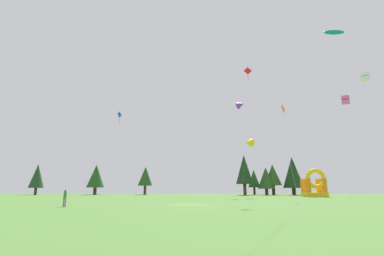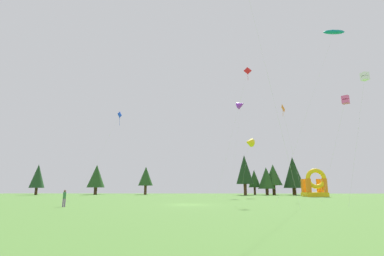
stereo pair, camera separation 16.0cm
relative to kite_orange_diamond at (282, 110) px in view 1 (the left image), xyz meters
name	(u,v)px [view 1 (the left image)]	position (x,y,z in m)	size (l,w,h in m)	color
ground_plane	(189,205)	(-14.92, -13.58, -14.38)	(120.00, 120.00, 0.00)	#548438
kite_orange_diamond	(282,110)	(0.00, 0.00, 0.00)	(2.91, 1.10, 15.01)	orange
kite_red_diamond	(247,73)	(-6.48, -5.40, 4.28)	(5.25, 5.34, 19.38)	red
kite_purple_delta	(241,105)	(-4.39, 15.34, 5.42)	(4.68, 6.13, 20.78)	purple
kite_teal_parafoil	(334,32)	(5.51, -8.23, 9.11)	(11.38, 1.73, 24.05)	#0C7F7A
kite_yellow_delta	(249,142)	(-3.74, 10.92, -3.72)	(2.83, 3.56, 11.53)	yellow
kite_white_box	(365,77)	(3.85, -16.64, -1.03)	(4.03, 1.25, 13.81)	white
kite_pink_box	(346,100)	(5.04, -10.12, -1.55)	(3.67, 3.11, 13.36)	#EA599E
kite_blue_diamond	(120,116)	(-28.55, 5.96, 0.61)	(6.30, 2.62, 15.63)	blue
person_far_side	(65,197)	(-26.86, -17.44, -13.43)	(0.36, 0.36, 1.61)	#724C8C
inflatable_red_slide	(315,186)	(10.18, 14.92, -12.28)	(4.34, 3.83, 5.69)	yellow
tree_row_0	(37,176)	(-55.26, 27.94, -9.66)	(3.66, 3.66, 7.76)	#4C331E
tree_row_1	(96,176)	(-41.07, 30.90, -9.58)	(4.60, 4.60, 7.83)	#4C331E
tree_row_2	(145,176)	(-27.88, 31.16, -9.60)	(3.86, 3.86, 7.31)	#4C331E
tree_row_3	(244,170)	(-2.23, 26.97, -8.11)	(4.25, 4.25, 9.95)	#4C331E
tree_row_4	(254,179)	(0.70, 29.99, -10.31)	(3.11, 3.11, 6.37)	#4C331E
tree_row_5	(266,178)	(3.47, 28.40, -10.18)	(4.32, 4.32, 6.92)	#4C331E
tree_row_6	(273,175)	(5.39, 29.01, -9.39)	(4.37, 4.37, 7.69)	#4C331E
tree_row_7	(293,172)	(10.40, 28.64, -8.75)	(5.14, 5.14, 9.60)	#4C331E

